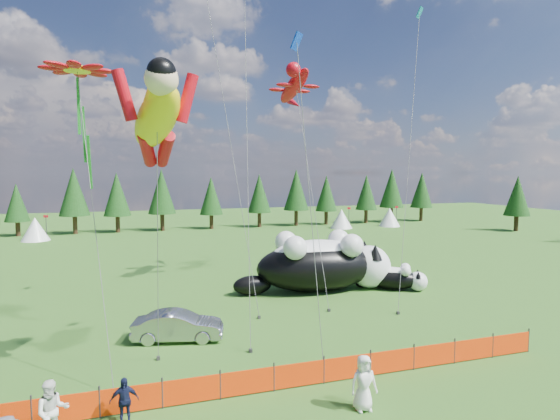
{
  "coord_description": "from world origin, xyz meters",
  "views": [
    {
      "loc": [
        -5.4,
        -17.93,
        8.09
      ],
      "look_at": [
        1.41,
        4.0,
        6.13
      ],
      "focal_mm": 28.0,
      "sensor_mm": 36.0,
      "label": 1
    }
  ],
  "objects": [
    {
      "name": "tree_line",
      "position": [
        0.0,
        45.0,
        4.0
      ],
      "size": [
        90.0,
        4.0,
        8.0
      ],
      "primitive_type": null,
      "color": "black",
      "rests_on": "ground"
    },
    {
      "name": "safety_fence",
      "position": [
        0.0,
        -3.0,
        0.5
      ],
      "size": [
        22.06,
        0.06,
        1.1
      ],
      "color": "#262626",
      "rests_on": "ground"
    },
    {
      "name": "spectator_e",
      "position": [
        1.56,
        -5.12,
        0.95
      ],
      "size": [
        0.98,
        0.68,
        1.91
      ],
      "primitive_type": "imported",
      "rotation": [
        0.0,
        0.0,
        -0.09
      ],
      "color": "white",
      "rests_on": "ground"
    },
    {
      "name": "gecko_kite",
      "position": [
        5.09,
        12.43,
        14.3
      ],
      "size": [
        3.73,
        10.94,
        16.41
      ],
      "color": "#BC0915",
      "rests_on": "ground"
    },
    {
      "name": "flower_kite",
      "position": [
        -8.1,
        3.43,
        12.44
      ],
      "size": [
        3.41,
        6.63,
        13.45
      ],
      "color": "#BC0915",
      "rests_on": "ground"
    },
    {
      "name": "spectator_b",
      "position": [
        -8.21,
        -4.01,
        0.97
      ],
      "size": [
        1.03,
        0.73,
        1.94
      ],
      "primitive_type": "imported",
      "rotation": [
        0.0,
        0.0,
        0.2
      ],
      "color": "white",
      "rests_on": "ground"
    },
    {
      "name": "festival_tents",
      "position": [
        11.0,
        40.0,
        1.4
      ],
      "size": [
        50.0,
        3.2,
        2.8
      ],
      "primitive_type": null,
      "color": "white",
      "rests_on": "ground"
    },
    {
      "name": "ground",
      "position": [
        0.0,
        0.0,
        0.0
      ],
      "size": [
        160.0,
        160.0,
        0.0
      ],
      "primitive_type": "plane",
      "color": "#123C0B",
      "rests_on": "ground"
    },
    {
      "name": "car",
      "position": [
        -4.02,
        3.14,
        0.71
      ],
      "size": [
        4.52,
        2.42,
        1.41
      ],
      "primitive_type": "imported",
      "rotation": [
        0.0,
        0.0,
        1.35
      ],
      "color": "#A4A4A9",
      "rests_on": "ground"
    },
    {
      "name": "spectator_c",
      "position": [
        -6.21,
        -3.6,
        0.77
      ],
      "size": [
        0.92,
        0.49,
        1.55
      ],
      "primitive_type": "imported",
      "rotation": [
        0.0,
        0.0,
        0.03
      ],
      "color": "#131734",
      "rests_on": "ground"
    },
    {
      "name": "cat_large",
      "position": [
        6.21,
        9.41,
        1.92
      ],
      "size": [
        11.2,
        4.46,
        4.04
      ],
      "rotation": [
        0.0,
        0.0,
        -0.07
      ],
      "color": "black",
      "rests_on": "ground"
    },
    {
      "name": "diamond_kite_b",
      "position": [
        13.95,
        10.32,
        18.79
      ],
      "size": [
        6.53,
        7.82,
        21.86
      ],
      "color": "#0C7D91",
      "rests_on": "ground"
    },
    {
      "name": "diamond_kite_c",
      "position": [
        0.99,
        0.07,
        13.06
      ],
      "size": [
        1.17,
        2.11,
        14.44
      ],
      "color": "#0C36C0",
      "rests_on": "ground"
    },
    {
      "name": "superhero_kite",
      "position": [
        -4.92,
        -0.93,
        10.1
      ],
      "size": [
        5.12,
        5.4,
        12.25
      ],
      "color": "yellow",
      "rests_on": "ground"
    },
    {
      "name": "cat_small",
      "position": [
        11.08,
        8.15,
        0.85
      ],
      "size": [
        4.46,
        3.4,
        1.78
      ],
      "rotation": [
        0.0,
        0.0,
        -0.55
      ],
      "color": "black",
      "rests_on": "ground"
    },
    {
      "name": "diamond_kite_a",
      "position": [
        0.15,
        6.52,
        17.61
      ],
      "size": [
        1.59,
        6.74,
        19.56
      ],
      "color": "#0C36C0",
      "rests_on": "ground"
    }
  ]
}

